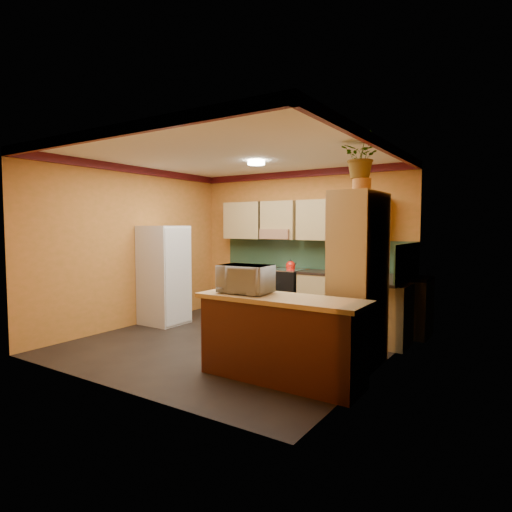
{
  "coord_description": "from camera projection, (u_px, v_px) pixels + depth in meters",
  "views": [
    {
      "loc": [
        3.6,
        -4.94,
        1.69
      ],
      "look_at": [
        0.09,
        0.45,
        1.24
      ],
      "focal_mm": 30.0,
      "sensor_mm": 36.0,
      "label": 1
    }
  ],
  "objects": [
    {
      "name": "room_shell",
      "position": [
        246.0,
        199.0,
        6.28
      ],
      "size": [
        4.24,
        4.24,
        2.72
      ],
      "color": "black",
      "rests_on": "ground"
    },
    {
      "name": "base_cabinets_back",
      "position": [
        319.0,
        299.0,
        7.4
      ],
      "size": [
        3.65,
        0.6,
        0.88
      ],
      "primitive_type": "cube",
      "color": "tan",
      "rests_on": "ground"
    },
    {
      "name": "countertop_back",
      "position": [
        319.0,
        272.0,
        7.37
      ],
      "size": [
        3.65,
        0.62,
        0.04
      ],
      "primitive_type": "cube",
      "color": "black",
      "rests_on": "base_cabinets_back"
    },
    {
      "name": "stove",
      "position": [
        287.0,
        295.0,
        7.74
      ],
      "size": [
        0.58,
        0.58,
        0.91
      ],
      "primitive_type": "cube",
      "color": "black",
      "rests_on": "ground"
    },
    {
      "name": "kettle",
      "position": [
        291.0,
        265.0,
        7.61
      ],
      "size": [
        0.19,
        0.19,
        0.18
      ],
      "primitive_type": null,
      "rotation": [
        0.0,
        0.0,
        0.16
      ],
      "color": "red",
      "rests_on": "stove"
    },
    {
      "name": "sink",
      "position": [
        363.0,
        273.0,
        6.95
      ],
      "size": [
        0.48,
        0.4,
        0.03
      ],
      "primitive_type": "cube",
      "color": "silver",
      "rests_on": "countertop_back"
    },
    {
      "name": "base_cabinets_right",
      "position": [
        380.0,
        314.0,
        6.1
      ],
      "size": [
        0.6,
        0.8,
        0.88
      ],
      "primitive_type": "cube",
      "color": "tan",
      "rests_on": "ground"
    },
    {
      "name": "countertop_right",
      "position": [
        381.0,
        282.0,
        6.06
      ],
      "size": [
        0.62,
        0.8,
        0.04
      ],
      "primitive_type": "cube",
      "color": "black",
      "rests_on": "base_cabinets_right"
    },
    {
      "name": "fridge",
      "position": [
        164.0,
        275.0,
        7.4
      ],
      "size": [
        0.68,
        0.66,
        1.7
      ],
      "primitive_type": "cube",
      "color": "silver",
      "rests_on": "ground"
    },
    {
      "name": "pantry",
      "position": [
        359.0,
        280.0,
        5.15
      ],
      "size": [
        0.48,
        0.9,
        2.1
      ],
      "primitive_type": "cube",
      "color": "tan",
      "rests_on": "ground"
    },
    {
      "name": "fern_pot",
      "position": [
        362.0,
        185.0,
        5.11
      ],
      "size": [
        0.22,
        0.22,
        0.16
      ],
      "primitive_type": "cylinder",
      "color": "#AB6529",
      "rests_on": "pantry"
    },
    {
      "name": "fern",
      "position": [
        362.0,
        157.0,
        5.08
      ],
      "size": [
        0.51,
        0.46,
        0.52
      ],
      "primitive_type": "imported",
      "rotation": [
        0.0,
        0.0,
        -0.13
      ],
      "color": "tan",
      "rests_on": "fern_pot"
    },
    {
      "name": "breakfast_bar",
      "position": [
        281.0,
        341.0,
        4.67
      ],
      "size": [
        1.8,
        0.55,
        0.88
      ],
      "primitive_type": "cube",
      "color": "#44190F",
      "rests_on": "ground"
    },
    {
      "name": "bar_top",
      "position": [
        281.0,
        299.0,
        4.64
      ],
      "size": [
        1.9,
        0.65,
        0.05
      ],
      "primitive_type": "cube",
      "color": "tan",
      "rests_on": "breakfast_bar"
    },
    {
      "name": "microwave",
      "position": [
        245.0,
        279.0,
        4.88
      ],
      "size": [
        0.61,
        0.43,
        0.32
      ],
      "primitive_type": "imported",
      "rotation": [
        0.0,
        0.0,
        0.07
      ],
      "color": "silver",
      "rests_on": "bar_top"
    }
  ]
}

